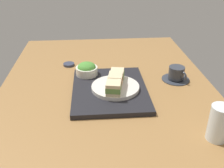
# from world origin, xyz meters

# --- Properties ---
(ground_plane) EXTENTS (1.40, 1.00, 0.03)m
(ground_plane) POSITION_xyz_m (0.00, 0.00, -0.01)
(ground_plane) COLOR olive
(serving_tray) EXTENTS (0.41, 0.33, 0.02)m
(serving_tray) POSITION_xyz_m (0.05, 0.01, 0.01)
(serving_tray) COLOR black
(serving_tray) RESTS_ON ground_plane
(sandwich_plate) EXTENTS (0.21, 0.21, 0.02)m
(sandwich_plate) POSITION_xyz_m (0.06, 0.03, 0.03)
(sandwich_plate) COLOR silver
(sandwich_plate) RESTS_ON serving_tray
(sandwich_near) EXTENTS (0.08, 0.08, 0.05)m
(sandwich_near) POSITION_xyz_m (-0.00, 0.05, 0.06)
(sandwich_near) COLOR beige
(sandwich_near) RESTS_ON sandwich_plate
(sandwich_middle) EXTENTS (0.09, 0.07, 0.06)m
(sandwich_middle) POSITION_xyz_m (0.06, 0.03, 0.07)
(sandwich_middle) COLOR beige
(sandwich_middle) RESTS_ON sandwich_plate
(sandwich_far) EXTENTS (0.08, 0.07, 0.05)m
(sandwich_far) POSITION_xyz_m (0.13, 0.02, 0.06)
(sandwich_far) COLOR beige
(sandwich_far) RESTS_ON sandwich_plate
(salad_bowl) EXTENTS (0.11, 0.11, 0.06)m
(salad_bowl) POSITION_xyz_m (-0.10, -0.09, 0.05)
(salad_bowl) COLOR silver
(salad_bowl) RESTS_ON serving_tray
(coffee_cup) EXTENTS (0.14, 0.14, 0.07)m
(coffee_cup) POSITION_xyz_m (-0.04, 0.34, 0.03)
(coffee_cup) COLOR #333842
(coffee_cup) RESTS_ON ground_plane
(drinking_glass) EXTENTS (0.07, 0.07, 0.13)m
(drinking_glass) POSITION_xyz_m (0.40, 0.35, 0.06)
(drinking_glass) COLOR silver
(drinking_glass) RESTS_ON ground_plane
(small_sauce_dish) EXTENTS (0.06, 0.06, 0.01)m
(small_sauce_dish) POSITION_xyz_m (-0.26, -0.20, 0.01)
(small_sauce_dish) COLOR #33384C
(small_sauce_dish) RESTS_ON ground_plane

